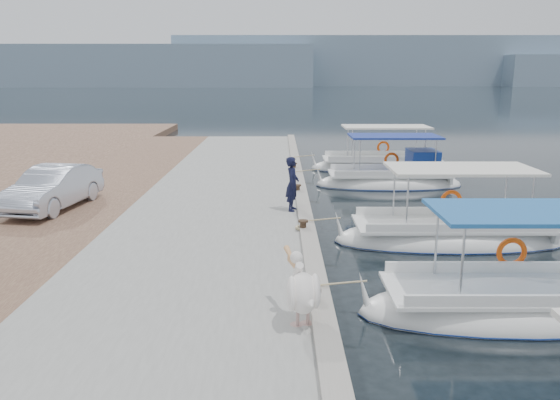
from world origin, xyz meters
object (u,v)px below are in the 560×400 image
object	(u,v)px
fishing_caique_c	(450,238)
fishing_caique_e	(381,167)
fishing_caique_d	(391,182)
parked_car	(53,188)
fisherman	(292,184)
fishing_caique_b	(515,309)
pelican	(302,291)

from	to	relation	value
fishing_caique_c	fishing_caique_e	world-z (taller)	same
fishing_caique_d	parked_car	bearing A→B (deg)	-153.85
fishing_caique_c	parked_car	bearing A→B (deg)	170.25
fishing_caique_c	parked_car	distance (m)	12.66
fisherman	fishing_caique_b	bearing A→B (deg)	-137.06
fishing_caique_c	fishing_caique_e	bearing A→B (deg)	89.12
fishing_caique_c	parked_car	world-z (taller)	fishing_caique_c
fishing_caique_c	pelican	bearing A→B (deg)	-125.96
fishing_caique_c	pelican	size ratio (longest dim) A/B	4.29
fishing_caique_b	fishing_caique_e	distance (m)	17.32
fishing_caique_c	pelican	xyz separation A→B (m)	(-4.62, -6.37, 1.01)
fishing_caique_e	parked_car	xyz separation A→B (m)	(-12.62, -10.24, 1.07)
fishing_caique_e	fisherman	distance (m)	11.63
fishing_caique_d	fishing_caique_e	xyz separation A→B (m)	(0.30, 4.19, -0.07)
fishing_caique_e	parked_car	world-z (taller)	fishing_caique_e
fishing_caique_b	parked_car	size ratio (longest dim) A/B	1.53
fishing_caique_c	fisherman	bearing A→B (deg)	158.02
fishing_caique_c	fisherman	size ratio (longest dim) A/B	3.90
fisherman	fishing_caique_e	bearing A→B (deg)	-14.63
fishing_caique_b	fishing_caique_c	size ratio (longest dim) A/B	0.94
pelican	parked_car	size ratio (longest dim) A/B	0.38
fishing_caique_c	pelican	distance (m)	7.93
fishing_caique_b	fishing_caique_d	xyz separation A→B (m)	(0.07, 13.12, 0.07)
fishing_caique_d	pelican	bearing A→B (deg)	-107.20
pelican	fisherman	distance (m)	8.23
fishing_caique_e	pelican	size ratio (longest dim) A/B	4.53
fisherman	fishing_caique_c	bearing A→B (deg)	-102.08
pelican	parked_car	distance (m)	11.55
fishing_caique_d	fishing_caique_e	world-z (taller)	same
fishing_caique_e	pelican	xyz separation A→B (m)	(-4.81, -18.74, 1.01)
fishing_caique_c	fishing_caique_e	distance (m)	12.38
fishing_caique_d	fishing_caique_b	bearing A→B (deg)	-90.33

